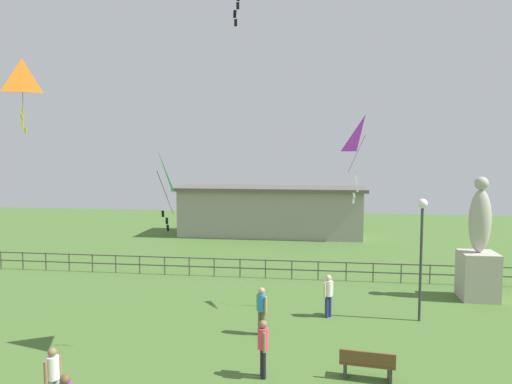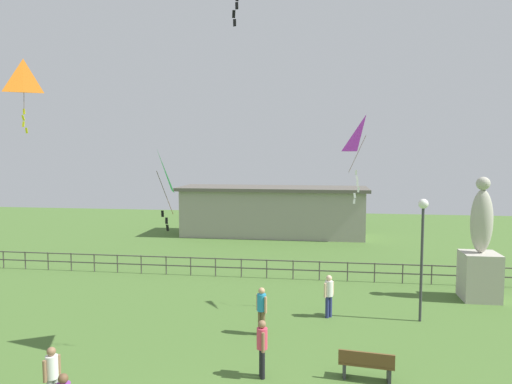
% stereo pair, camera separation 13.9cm
% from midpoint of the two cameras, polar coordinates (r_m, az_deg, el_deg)
% --- Properties ---
extents(statue_monument, '(1.47, 1.47, 5.23)m').
position_cam_midpoint_polar(statue_monument, '(22.20, 25.22, -7.20)').
color(statue_monument, '#B2AD9E').
rests_on(statue_monument, ground_plane).
extents(lamppost, '(0.36, 0.36, 4.56)m').
position_cam_midpoint_polar(lamppost, '(18.27, 19.26, -4.70)').
color(lamppost, '#38383D').
rests_on(lamppost, ground_plane).
extents(park_bench, '(1.54, 0.59, 0.85)m').
position_cam_midpoint_polar(park_bench, '(14.04, 13.05, -19.63)').
color(park_bench, brown).
rests_on(park_bench, ground_plane).
extents(person_1, '(0.29, 0.44, 1.57)m').
position_cam_midpoint_polar(person_1, '(13.12, -23.69, -19.64)').
color(person_1, '#99999E').
rests_on(person_1, ground_plane).
extents(person_2, '(0.38, 0.37, 1.63)m').
position_cam_midpoint_polar(person_2, '(18.37, 8.56, -12.02)').
color(person_2, navy).
rests_on(person_2, ground_plane).
extents(person_3, '(0.30, 0.48, 1.63)m').
position_cam_midpoint_polar(person_3, '(13.67, 0.56, -18.03)').
color(person_3, black).
rests_on(person_3, ground_plane).
extents(person_4, '(0.40, 0.35, 1.65)m').
position_cam_midpoint_polar(person_4, '(16.54, 0.44, -13.85)').
color(person_4, brown).
rests_on(person_4, ground_plane).
extents(kite_1, '(1.06, 0.88, 2.59)m').
position_cam_midpoint_polar(kite_1, '(18.88, -26.66, 12.14)').
color(kite_1, orange).
extents(kite_3, '(0.85, 1.06, 2.51)m').
position_cam_midpoint_polar(kite_3, '(14.36, -12.17, 2.32)').
color(kite_3, '#1EB759').
extents(kite_4, '(1.18, 1.07, 3.34)m').
position_cam_midpoint_polar(kite_4, '(18.54, 12.84, 6.38)').
color(kite_4, '#B22DB2').
extents(waterfront_railing, '(36.00, 0.06, 0.95)m').
position_cam_midpoint_polar(waterfront_railing, '(23.50, 2.75, -9.02)').
color(waterfront_railing, '#4C4742').
rests_on(waterfront_railing, ground_plane).
extents(pavilion_building, '(13.95, 4.35, 3.66)m').
position_cam_midpoint_polar(pavilion_building, '(35.20, 1.64, -2.32)').
color(pavilion_building, gray).
rests_on(pavilion_building, ground_plane).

